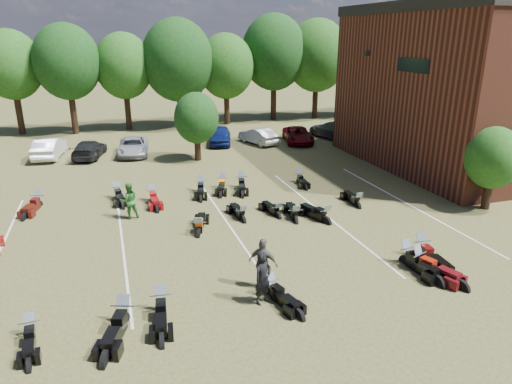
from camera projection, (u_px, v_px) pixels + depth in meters
name	position (u px, v px, depth m)	size (l,w,h in m)	color
ground	(312.00, 243.00, 20.20)	(160.00, 160.00, 0.00)	brown
car_1	(49.00, 148.00, 33.89)	(1.61, 4.60, 1.52)	silver
car_2	(133.00, 146.00, 34.75)	(2.16, 4.68, 1.30)	#9A9BA2
car_3	(89.00, 149.00, 33.98)	(1.81, 4.45, 1.29)	black
car_4	(220.00, 135.00, 38.12)	(1.75, 4.34, 1.48)	#0B1852
car_5	(258.00, 136.00, 38.32)	(1.41, 4.04, 1.33)	beige
car_6	(298.00, 135.00, 38.74)	(2.15, 4.67, 1.30)	#560409
car_7	(333.00, 130.00, 40.35)	(2.12, 5.20, 1.51)	#3B3C40
person_black	(263.00, 278.00, 15.37)	(0.69, 0.45, 1.89)	black
person_green	(129.00, 201.00, 22.61)	(0.90, 0.70, 1.85)	#276626
person_grey	(263.00, 263.00, 16.35)	(1.11, 0.46, 1.90)	#4E4A43
motorcycle_0	(32.00, 337.00, 13.87)	(0.64, 2.01, 1.12)	black
motorcycle_1	(125.00, 324.00, 14.50)	(0.79, 2.49, 1.39)	black
motorcycle_2	(162.00, 312.00, 15.15)	(0.74, 2.33, 1.30)	black
motorcycle_3	(272.00, 296.00, 16.05)	(0.68, 2.15, 1.20)	black
motorcycle_4	(406.00, 264.00, 18.33)	(0.80, 2.51, 1.40)	black
motorcycle_5	(420.00, 256.00, 18.96)	(0.79, 2.47, 1.38)	black
motorcycle_6	(418.00, 270.00, 17.85)	(0.80, 2.50, 1.39)	#4A0A0F
motorcycle_8	(199.00, 235.00, 20.93)	(0.75, 2.35, 1.31)	black
motorcycle_9	(243.00, 221.00, 22.49)	(0.69, 2.18, 1.22)	black
motorcycle_10	(296.00, 222.00, 22.41)	(0.72, 2.28, 1.27)	black
motorcycle_11	(326.00, 223.00, 22.27)	(0.80, 2.50, 1.39)	black
motorcycle_12	(278.00, 217.00, 22.96)	(0.66, 2.08, 1.16)	black
motorcycle_13	(358.00, 207.00, 24.32)	(0.70, 2.20, 1.23)	black
motorcycle_14	(39.00, 207.00, 24.36)	(0.76, 2.38, 1.33)	#3D0C08
motorcycle_15	(153.00, 201.00, 25.28)	(0.76, 2.37, 1.32)	maroon
motorcycle_16	(118.00, 198.00, 25.69)	(0.75, 2.36, 1.32)	black
motorcycle_17	(223.00, 188.00, 27.42)	(0.73, 2.28, 1.27)	black
motorcycle_18	(201.00, 191.00, 26.81)	(0.74, 2.34, 1.30)	black
motorcycle_19	(241.00, 187.00, 27.53)	(0.77, 2.41, 1.34)	black
motorcycle_20	(299.00, 182.00, 28.49)	(0.65, 2.03, 1.13)	black
tree_line	(178.00, 61.00, 43.87)	(56.00, 6.00, 9.79)	black
young_tree_near_building	(493.00, 158.00, 23.30)	(2.80, 2.80, 4.16)	black
young_tree_midfield	(196.00, 118.00, 32.51)	(3.20, 3.20, 4.70)	black
parking_lines	(229.00, 225.00, 22.00)	(20.10, 14.00, 0.01)	silver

